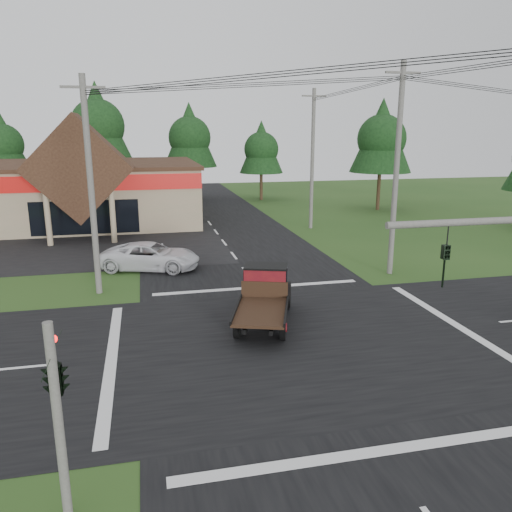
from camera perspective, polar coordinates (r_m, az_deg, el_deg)
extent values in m
plane|color=#264819|center=(19.72, 4.84, -9.76)|extent=(120.00, 120.00, 0.00)
cube|color=black|center=(19.72, 4.84, -9.73)|extent=(12.00, 120.00, 0.02)
cube|color=black|center=(19.72, 4.84, -9.72)|extent=(120.00, 12.00, 0.02)
cube|color=black|center=(37.97, -25.28, 0.70)|extent=(28.00, 14.00, 0.02)
cube|color=tan|center=(48.60, -25.23, 6.37)|extent=(30.00, 15.00, 5.00)
cube|color=#331D15|center=(48.38, -25.55, 9.36)|extent=(30.40, 15.40, 0.30)
cube|color=#331D15|center=(39.00, -19.53, 9.44)|extent=(7.78, 4.00, 7.78)
cylinder|color=tan|center=(38.02, -22.70, 4.03)|extent=(0.40, 0.40, 4.00)
cylinder|color=tan|center=(37.50, -16.06, 4.45)|extent=(0.40, 0.40, 4.00)
cube|color=black|center=(40.40, -18.94, 4.19)|extent=(8.00, 0.08, 2.60)
imported|color=black|center=(12.05, 20.76, -1.12)|extent=(0.16, 0.20, 1.00)
cylinder|color=#595651|center=(11.42, -21.65, -17.37)|extent=(0.20, 0.20, 4.40)
imported|color=black|center=(10.92, -22.22, -10.06)|extent=(0.53, 2.48, 1.00)
sphere|color=#FF0C0C|center=(10.98, -22.20, -8.79)|extent=(0.18, 0.18, 0.18)
cylinder|color=#595651|center=(25.42, -18.33, 7.30)|extent=(0.30, 0.30, 10.50)
cube|color=#595651|center=(25.34, -19.19, 17.78)|extent=(2.00, 0.12, 0.12)
cylinder|color=#595651|center=(28.66, 15.74, 9.20)|extent=(0.30, 0.30, 11.50)
cube|color=#595651|center=(28.72, 16.47, 19.47)|extent=(2.00, 0.12, 0.12)
cylinder|color=#595651|center=(41.50, 6.46, 10.81)|extent=(0.30, 0.30, 11.20)
cube|color=#595651|center=(41.51, 6.66, 17.71)|extent=(2.00, 0.12, 0.12)
cylinder|color=#332316|center=(61.21, -26.53, 6.87)|extent=(0.36, 0.36, 3.50)
cone|color=black|center=(60.90, -27.06, 11.57)|extent=(5.60, 5.60, 6.60)
sphere|color=black|center=(60.90, -27.03, 11.29)|extent=(4.40, 4.40, 4.40)
cylinder|color=#332316|center=(58.60, -17.21, 7.98)|extent=(0.36, 0.36, 4.55)
cone|color=black|center=(58.33, -17.69, 14.39)|extent=(7.28, 7.28, 8.58)
sphere|color=black|center=(58.32, -17.66, 14.01)|extent=(5.72, 5.72, 5.72)
cylinder|color=#332316|center=(59.72, -7.42, 8.25)|extent=(0.36, 0.36, 3.85)
cone|color=black|center=(59.41, -7.60, 13.59)|extent=(6.16, 6.16, 7.26)
sphere|color=black|center=(59.42, -7.59, 13.27)|extent=(4.84, 4.84, 4.84)
cylinder|color=#332316|center=(59.09, 0.60, 7.97)|extent=(0.36, 0.36, 3.15)
cone|color=black|center=(58.77, 0.61, 12.38)|extent=(5.04, 5.04, 5.94)
sphere|color=black|center=(58.78, 0.61, 12.11)|extent=(3.96, 3.96, 3.96)
cylinder|color=#332316|center=(53.06, 13.82, 7.23)|extent=(0.36, 0.36, 3.85)
cone|color=black|center=(52.71, 14.18, 13.23)|extent=(6.16, 6.16, 7.26)
sphere|color=black|center=(52.72, 14.16, 12.87)|extent=(4.84, 4.84, 4.84)
imported|color=silver|center=(29.94, -11.94, -0.03)|extent=(6.21, 4.20, 1.58)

